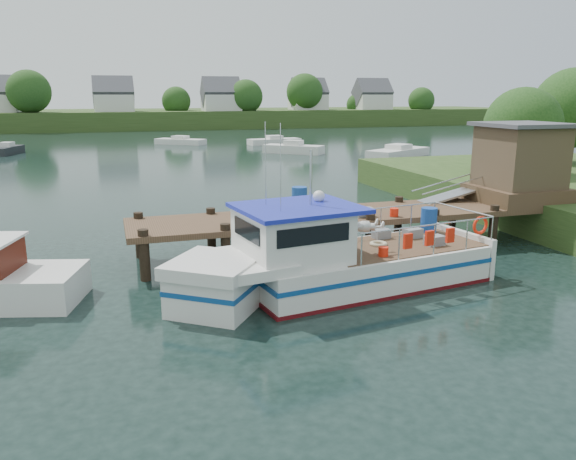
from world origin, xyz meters
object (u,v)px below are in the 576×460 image
object	(u,v)px
dock	(464,183)
lobster_boat	(331,261)
moored_far	(274,141)
moored_c	(398,152)
moored_d	(180,141)
moored_b	(293,149)
moored_e	(8,150)

from	to	relation	value
dock	lobster_boat	bearing A→B (deg)	-150.96
moored_far	moored_c	size ratio (longest dim) A/B	0.83
moored_d	moored_far	bearing A→B (deg)	-38.67
moored_c	moored_b	bearing A→B (deg)	125.23
moored_c	moored_d	bearing A→B (deg)	111.82
lobster_boat	moored_e	xyz separation A→B (m)	(-15.00, 44.80, -0.46)
moored_c	moored_e	world-z (taller)	moored_e
moored_e	lobster_boat	bearing A→B (deg)	-64.45
moored_far	moored_d	distance (m)	10.68
lobster_boat	moored_far	distance (m)	49.08
moored_far	lobster_boat	bearing A→B (deg)	-126.45
moored_c	moored_d	size ratio (longest dim) A/B	1.30
lobster_boat	moored_b	bearing A→B (deg)	64.91
moored_b	moored_e	size ratio (longest dim) A/B	1.29
moored_b	moored_c	world-z (taller)	moored_b
dock	moored_c	xyz separation A→B (m)	(12.34, 27.70, -1.82)
moored_b	moored_d	world-z (taller)	moored_b
moored_c	dock	bearing A→B (deg)	-134.33
moored_far	moored_c	world-z (taller)	moored_c
moored_c	moored_e	distance (m)	36.77
lobster_boat	dock	bearing A→B (deg)	20.54
dock	moored_d	size ratio (longest dim) A/B	2.91
dock	moored_b	xyz separation A→B (m)	(4.12, 33.34, -1.77)
moored_d	lobster_boat	bearing A→B (deg)	-113.59
moored_d	moored_e	bearing A→B (deg)	177.88
dock	moored_c	bearing A→B (deg)	65.99
moored_far	moored_d	world-z (taller)	moored_far
moored_b	moored_e	world-z (taller)	moored_b
moored_far	moored_b	distance (m)	10.39
moored_d	moored_c	bearing A→B (deg)	-69.22
moored_b	moored_d	xyz separation A→B (m)	(-9.11, 13.51, -0.11)
moored_d	dock	bearing A→B (deg)	-105.28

